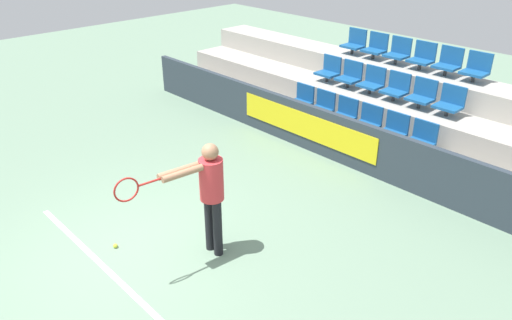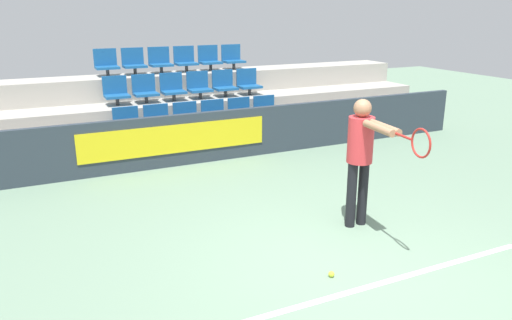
% 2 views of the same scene
% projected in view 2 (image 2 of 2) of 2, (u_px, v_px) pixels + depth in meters
% --- Properties ---
extents(ground_plane, '(30.00, 30.00, 0.00)m').
position_uv_depth(ground_plane, '(352.00, 264.00, 5.70)').
color(ground_plane, gray).
extents(court_baseline, '(4.10, 0.08, 0.01)m').
position_uv_depth(court_baseline, '(379.00, 284.00, 5.27)').
color(court_baseline, white).
rests_on(court_baseline, ground).
extents(barrier_wall, '(11.63, 0.14, 0.95)m').
position_uv_depth(barrier_wall, '(212.00, 136.00, 9.39)').
color(barrier_wall, '#2D3842').
rests_on(barrier_wall, ground).
extents(bleacher_tier_front, '(11.23, 0.88, 0.47)m').
position_uv_depth(bleacher_tier_front, '(203.00, 142.00, 9.91)').
color(bleacher_tier_front, '#ADA89E').
rests_on(bleacher_tier_front, ground).
extents(bleacher_tier_middle, '(11.23, 0.88, 0.94)m').
position_uv_depth(bleacher_tier_middle, '(189.00, 122.00, 10.60)').
color(bleacher_tier_middle, '#ADA89E').
rests_on(bleacher_tier_middle, ground).
extents(bleacher_tier_back, '(11.23, 0.88, 1.41)m').
position_uv_depth(bleacher_tier_back, '(176.00, 104.00, 11.30)').
color(bleacher_tier_back, '#ADA89E').
rests_on(bleacher_tier_back, ground).
extents(stadium_chair_0, '(0.48, 0.39, 0.56)m').
position_uv_depth(stadium_chair_0, '(127.00, 124.00, 9.27)').
color(stadium_chair_0, '#333333').
rests_on(stadium_chair_0, bleacher_tier_front).
extents(stadium_chair_1, '(0.48, 0.39, 0.56)m').
position_uv_depth(stadium_chair_1, '(158.00, 121.00, 9.51)').
color(stadium_chair_1, '#333333').
rests_on(stadium_chair_1, bleacher_tier_front).
extents(stadium_chair_2, '(0.48, 0.39, 0.56)m').
position_uv_depth(stadium_chair_2, '(187.00, 118.00, 9.75)').
color(stadium_chair_2, '#333333').
rests_on(stadium_chair_2, bleacher_tier_front).
extents(stadium_chair_3, '(0.48, 0.39, 0.56)m').
position_uv_depth(stadium_chair_3, '(214.00, 116.00, 9.99)').
color(stadium_chair_3, '#333333').
rests_on(stadium_chair_3, bleacher_tier_front).
extents(stadium_chair_4, '(0.48, 0.39, 0.56)m').
position_uv_depth(stadium_chair_4, '(241.00, 113.00, 10.23)').
color(stadium_chair_4, '#333333').
rests_on(stadium_chair_4, bleacher_tier_front).
extents(stadium_chair_5, '(0.48, 0.39, 0.56)m').
position_uv_depth(stadium_chair_5, '(266.00, 111.00, 10.46)').
color(stadium_chair_5, '#333333').
rests_on(stadium_chair_5, bleacher_tier_front).
extents(stadium_chair_6, '(0.48, 0.39, 0.56)m').
position_uv_depth(stadium_chair_6, '(116.00, 92.00, 9.89)').
color(stadium_chair_6, '#333333').
rests_on(stadium_chair_6, bleacher_tier_middle).
extents(stadium_chair_7, '(0.48, 0.39, 0.56)m').
position_uv_depth(stadium_chair_7, '(145.00, 90.00, 10.13)').
color(stadium_chair_7, '#333333').
rests_on(stadium_chair_7, bleacher_tier_middle).
extents(stadium_chair_8, '(0.48, 0.39, 0.56)m').
position_uv_depth(stadium_chair_8, '(173.00, 88.00, 10.37)').
color(stadium_chair_8, '#333333').
rests_on(stadium_chair_8, bleacher_tier_middle).
extents(stadium_chair_9, '(0.48, 0.39, 0.56)m').
position_uv_depth(stadium_chair_9, '(199.00, 86.00, 10.61)').
color(stadium_chair_9, '#333333').
rests_on(stadium_chair_9, bleacher_tier_middle).
extents(stadium_chair_10, '(0.48, 0.39, 0.56)m').
position_uv_depth(stadium_chair_10, '(224.00, 84.00, 10.85)').
color(stadium_chair_10, '#333333').
rests_on(stadium_chair_10, bleacher_tier_middle).
extents(stadium_chair_11, '(0.48, 0.39, 0.56)m').
position_uv_depth(stadium_chair_11, '(248.00, 83.00, 11.09)').
color(stadium_chair_11, '#333333').
rests_on(stadium_chair_11, bleacher_tier_middle).
extents(stadium_chair_12, '(0.48, 0.39, 0.56)m').
position_uv_depth(stadium_chair_12, '(106.00, 64.00, 10.52)').
color(stadium_chair_12, '#333333').
rests_on(stadium_chair_12, bleacher_tier_back).
extents(stadium_chair_13, '(0.48, 0.39, 0.56)m').
position_uv_depth(stadium_chair_13, '(134.00, 62.00, 10.75)').
color(stadium_chair_13, '#333333').
rests_on(stadium_chair_13, bleacher_tier_back).
extents(stadium_chair_14, '(0.48, 0.39, 0.56)m').
position_uv_depth(stadium_chair_14, '(160.00, 61.00, 10.99)').
color(stadium_chair_14, '#333333').
rests_on(stadium_chair_14, bleacher_tier_back).
extents(stadium_chair_15, '(0.48, 0.39, 0.56)m').
position_uv_depth(stadium_chair_15, '(185.00, 60.00, 11.23)').
color(stadium_chair_15, '#333333').
rests_on(stadium_chair_15, bleacher_tier_back).
extents(stadium_chair_16, '(0.48, 0.39, 0.56)m').
position_uv_depth(stadium_chair_16, '(209.00, 59.00, 11.47)').
color(stadium_chair_16, '#333333').
rests_on(stadium_chair_16, bleacher_tier_back).
extents(stadium_chair_17, '(0.48, 0.39, 0.56)m').
position_uv_depth(stadium_chair_17, '(233.00, 58.00, 11.71)').
color(stadium_chair_17, '#333333').
rests_on(stadium_chair_17, bleacher_tier_back).
extents(tennis_player, '(0.34, 1.51, 1.71)m').
position_uv_depth(tennis_player, '(362.00, 150.00, 6.35)').
color(tennis_player, black).
rests_on(tennis_player, ground).
extents(tennis_ball, '(0.07, 0.07, 0.07)m').
position_uv_depth(tennis_ball, '(331.00, 274.00, 5.40)').
color(tennis_ball, '#CCDB33').
rests_on(tennis_ball, ground).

